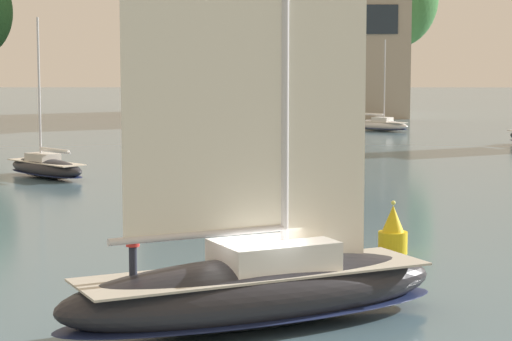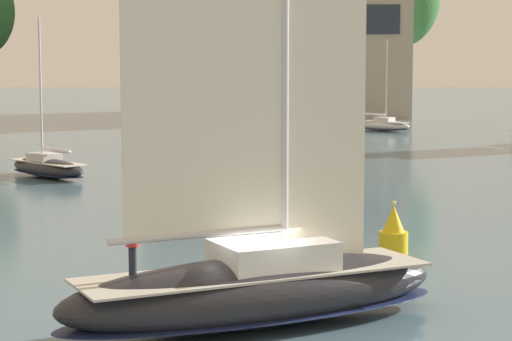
{
  "view_description": "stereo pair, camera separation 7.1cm",
  "coord_description": "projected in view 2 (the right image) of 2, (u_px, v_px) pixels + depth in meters",
  "views": [
    {
      "loc": [
        0.22,
        -25.42,
        7.01
      ],
      "look_at": [
        0.0,
        3.0,
        3.74
      ],
      "focal_mm": 70.0,
      "sensor_mm": 36.0,
      "label": 1
    },
    {
      "loc": [
        0.29,
        -25.42,
        7.01
      ],
      "look_at": [
        0.0,
        3.0,
        3.74
      ],
      "focal_mm": 70.0,
      "sensor_mm": 36.0,
      "label": 2
    }
  ],
  "objects": [
    {
      "name": "ground_plane",
      "position": [
        255.0,
        326.0,
        26.06
      ],
      "size": [
        400.0,
        400.0,
        0.0
      ],
      "primitive_type": "plane",
      "color": "slate"
    },
    {
      "name": "waterfront_building",
      "position": [
        275.0,
        27.0,
        118.48
      ],
      "size": [
        31.55,
        18.17,
        20.79
      ],
      "color": "tan",
      "rests_on": "ground"
    },
    {
      "name": "sailboat_main",
      "position": [
        255.0,
        282.0,
        25.93
      ],
      "size": [
        11.0,
        7.54,
        14.83
      ],
      "color": "#232328",
      "rests_on": "ground"
    },
    {
      "name": "sailboat_moored_near_marina",
      "position": [
        47.0,
        167.0,
        57.74
      ],
      "size": [
        6.09,
        6.05,
        9.23
      ],
      "color": "#232328",
      "rests_on": "ground"
    },
    {
      "name": "sailboat_moored_mid_channel",
      "position": [
        381.0,
        125.0,
        93.94
      ],
      "size": [
        5.85,
        5.33,
        8.54
      ],
      "color": "silver",
      "rests_on": "ground"
    },
    {
      "name": "channel_buoy",
      "position": [
        393.0,
        233.0,
        35.5
      ],
      "size": [
        1.05,
        1.05,
        1.9
      ],
      "color": "yellow",
      "rests_on": "ground"
    }
  ]
}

